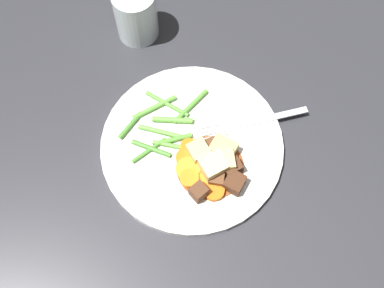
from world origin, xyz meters
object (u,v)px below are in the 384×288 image
(carrot_slice_3, at_px, (208,155))
(carrot_slice_6, at_px, (188,170))
(dinner_plate, at_px, (192,146))
(meat_chunk_0, at_px, (234,165))
(potato_chunk_0, at_px, (224,163))
(water_glass, at_px, (136,14))
(carrot_slice_0, at_px, (203,181))
(carrot_slice_4, at_px, (188,146))
(potato_chunk_1, at_px, (214,167))
(meat_chunk_2, at_px, (214,146))
(carrot_slice_2, at_px, (201,171))
(fork, at_px, (250,123))
(potato_chunk_2, at_px, (223,149))
(potato_chunk_3, at_px, (198,152))
(carrot_slice_1, at_px, (214,191))
(meat_chunk_4, at_px, (235,183))
(carrot_slice_7, at_px, (185,158))
(carrot_slice_5, at_px, (189,179))
(meat_chunk_1, at_px, (217,178))
(meat_chunk_3, at_px, (199,192))

(carrot_slice_3, height_order, carrot_slice_6, carrot_slice_6)
(dinner_plate, xyz_separation_m, meat_chunk_0, (0.07, 0.00, 0.02))
(potato_chunk_0, height_order, water_glass, water_glass)
(carrot_slice_0, bearing_deg, carrot_slice_4, 147.15)
(carrot_slice_0, height_order, potato_chunk_1, potato_chunk_1)
(meat_chunk_2, bearing_deg, carrot_slice_6, -100.31)
(carrot_slice_0, xyz_separation_m, potato_chunk_1, (0.00, 0.02, 0.01))
(carrot_slice_2, distance_m, fork, 0.11)
(potato_chunk_2, distance_m, potato_chunk_3, 0.04)
(potato_chunk_3, xyz_separation_m, fork, (0.03, 0.09, -0.01))
(carrot_slice_0, relative_size, carrot_slice_1, 1.04)
(meat_chunk_4, relative_size, fork, 0.19)
(potato_chunk_3, bearing_deg, carrot_slice_7, -125.49)
(fork, bearing_deg, water_glass, 171.04)
(meat_chunk_4, bearing_deg, carrot_slice_1, -124.91)
(potato_chunk_0, height_order, potato_chunk_1, potato_chunk_1)
(carrot_slice_0, bearing_deg, carrot_slice_6, 177.35)
(meat_chunk_4, bearing_deg, potato_chunk_0, 153.82)
(carrot_slice_5, xyz_separation_m, potato_chunk_2, (0.01, 0.06, 0.01))
(meat_chunk_1, height_order, fork, meat_chunk_1)
(carrot_slice_4, bearing_deg, potato_chunk_3, -3.22)
(carrot_slice_3, xyz_separation_m, water_glass, (-0.24, 0.12, 0.03))
(carrot_slice_4, distance_m, carrot_slice_6, 0.04)
(carrot_slice_3, height_order, potato_chunk_2, potato_chunk_2)
(carrot_slice_2, bearing_deg, potato_chunk_3, 132.77)
(potato_chunk_3, bearing_deg, meat_chunk_3, -53.47)
(carrot_slice_5, bearing_deg, potato_chunk_0, 58.84)
(meat_chunk_3, relative_size, meat_chunk_4, 0.91)
(carrot_slice_0, distance_m, meat_chunk_0, 0.05)
(carrot_slice_6, height_order, meat_chunk_3, meat_chunk_3)
(meat_chunk_0, distance_m, meat_chunk_1, 0.03)
(potato_chunk_2, height_order, meat_chunk_1, potato_chunk_2)
(potato_chunk_1, height_order, potato_chunk_2, potato_chunk_1)
(carrot_slice_1, relative_size, meat_chunk_0, 1.17)
(potato_chunk_0, distance_m, water_glass, 0.29)
(dinner_plate, distance_m, potato_chunk_3, 0.03)
(potato_chunk_0, bearing_deg, water_glass, 154.83)
(meat_chunk_0, bearing_deg, potato_chunk_2, 157.47)
(potato_chunk_3, bearing_deg, meat_chunk_4, -6.31)
(carrot_slice_7, distance_m, fork, 0.12)
(carrot_slice_6, bearing_deg, potato_chunk_1, 37.27)
(potato_chunk_3, distance_m, water_glass, 0.26)
(carrot_slice_1, distance_m, fork, 0.12)
(carrot_slice_2, bearing_deg, carrot_slice_4, 151.16)
(fork, bearing_deg, meat_chunk_2, -106.50)
(carrot_slice_5, relative_size, carrot_slice_6, 0.78)
(potato_chunk_0, bearing_deg, meat_chunk_2, 149.99)
(carrot_slice_4, xyz_separation_m, carrot_slice_7, (0.01, -0.02, 0.00))
(carrot_slice_2, height_order, carrot_slice_7, same)
(water_glass, bearing_deg, carrot_slice_3, -27.68)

